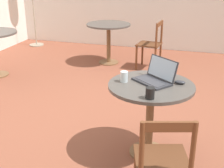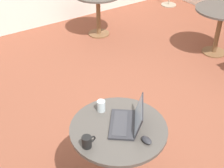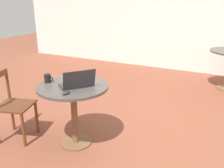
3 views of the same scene
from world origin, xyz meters
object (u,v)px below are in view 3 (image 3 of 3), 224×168
object	(u,v)px
laptop	(77,83)
mouse	(66,93)
cafe_table_near	(73,97)
chair_near_left	(12,106)
mug	(48,78)
drinking_glass	(85,75)

from	to	relation	value
laptop	mouse	distance (m)	0.23
cafe_table_near	chair_near_left	bearing A→B (deg)	-163.23
chair_near_left	mug	size ratio (longest dim) A/B	7.40
chair_near_left	drinking_glass	bearing A→B (deg)	33.10
laptop	drinking_glass	xyz separation A→B (m)	(-0.08, 0.28, 0.01)
mouse	mug	xyz separation A→B (m)	(-0.40, 0.21, 0.03)
chair_near_left	drinking_glass	world-z (taller)	chair_near_left
chair_near_left	mug	xyz separation A→B (m)	(0.43, 0.18, 0.36)
cafe_table_near	drinking_glass	xyz separation A→B (m)	(-0.00, 0.26, 0.19)
cafe_table_near	mug	distance (m)	0.37
chair_near_left	laptop	distance (m)	0.91
laptop	drinking_glass	size ratio (longest dim) A/B	4.32
cafe_table_near	mouse	bearing A→B (deg)	-70.26
laptop	mug	world-z (taller)	laptop
chair_near_left	drinking_glass	distance (m)	0.95
cafe_table_near	drinking_glass	world-z (taller)	drinking_glass
mug	drinking_glass	distance (m)	0.43
mouse	mug	world-z (taller)	mug
laptop	mouse	xyz separation A→B (m)	(0.01, -0.23, -0.03)
laptop	mug	xyz separation A→B (m)	(-0.39, -0.02, 0.00)
laptop	mouse	size ratio (longest dim) A/B	4.35
chair_near_left	laptop	world-z (taller)	laptop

